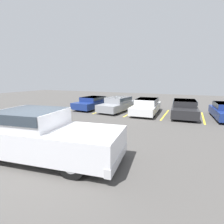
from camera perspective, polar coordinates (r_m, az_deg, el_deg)
The scene contains 11 objects.
ground_plane at distance 6.96m, azimuth -22.37°, elevation -14.36°, with size 60.00×60.00×0.00m, color #4C4947.
stall_stripe_a at distance 17.80m, azimuth -10.39°, elevation 1.40°, with size 0.12×4.49×0.01m, color yellow.
stall_stripe_b at distance 16.40m, azimuth -2.46°, elevation 0.77°, with size 0.12×4.49×0.01m, color yellow.
stall_stripe_c at distance 15.36m, azimuth 6.73°, elevation 0.02°, with size 0.12×4.49×0.01m, color yellow.
stall_stripe_d at distance 14.78m, azimuth 16.94°, elevation -0.81°, with size 0.12×4.49×0.01m, color yellow.
stall_stripe_e at distance 14.69m, azimuth 27.62°, elevation -1.66°, with size 0.12×4.49×0.01m, color yellow.
pickup_truck at distance 6.86m, azimuth -22.49°, elevation -6.78°, with size 6.25×2.92×1.78m.
parked_sedan_a at distance 17.01m, azimuth -6.28°, elevation 3.16°, with size 2.10×4.44×1.14m.
parked_sedan_b at distance 15.72m, azimuth 2.04°, elevation 2.76°, with size 2.20×4.82×1.25m.
parked_sedan_c at distance 14.88m, azimuth 11.22°, elevation 2.10°, with size 2.02×4.86×1.23m.
parked_sedan_d at distance 14.61m, azimuth 22.53°, elevation 1.32°, with size 2.08×4.65×1.25m.
Camera 1 is at (4.74, -4.21, 2.87)m, focal length 28.00 mm.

